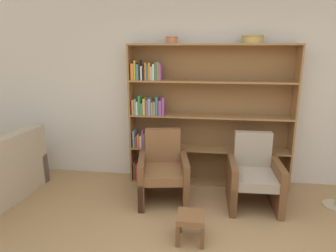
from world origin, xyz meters
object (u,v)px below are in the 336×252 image
(bowl_sage, at_px, (172,39))
(armchair_cushioned, at_px, (254,176))
(armchair_leather, at_px, (163,171))
(footstool, at_px, (191,220))
(bookshelf, at_px, (196,117))
(bowl_olive, at_px, (253,39))

(bowl_sage, xyz_separation_m, armchair_cushioned, (1.14, -0.57, -1.70))
(armchair_leather, xyz_separation_m, armchair_cushioned, (1.18, 0.00, 0.00))
(armchair_cushioned, bearing_deg, footstool, 48.44)
(bookshelf, bearing_deg, bowl_olive, -2.08)
(bowl_sage, distance_m, armchair_leather, 1.80)
(bookshelf, height_order, bowl_olive, bowl_olive)
(armchair_cushioned, xyz_separation_m, footstool, (-0.75, -0.89, -0.16))
(bowl_olive, bearing_deg, footstool, -115.47)
(bowl_sage, height_order, armchair_leather, bowl_sage)
(bowl_sage, xyz_separation_m, armchair_leather, (-0.04, -0.57, -1.70))
(bowl_sage, distance_m, bowl_olive, 1.08)
(bookshelf, distance_m, bowl_sage, 1.14)
(bowl_olive, distance_m, armchair_leather, 2.12)
(bowl_sage, height_order, footstool, bowl_sage)
(bowl_sage, bearing_deg, footstool, -75.18)
(bowl_sage, bearing_deg, armchair_cushioned, -26.74)
(bowl_sage, bearing_deg, bookshelf, 4.21)
(bowl_olive, bearing_deg, armchair_leather, -152.95)
(bowl_sage, distance_m, footstool, 2.40)
(bookshelf, height_order, armchair_cushioned, bookshelf)
(bowl_olive, distance_m, footstool, 2.47)
(bowl_olive, bearing_deg, bookshelf, 177.92)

